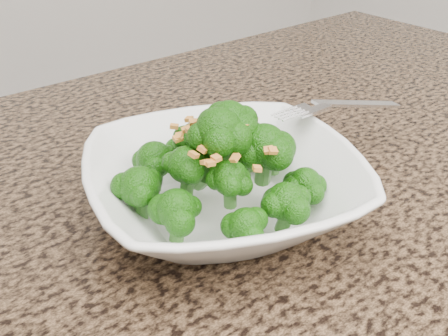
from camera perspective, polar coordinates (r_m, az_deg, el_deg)
bowl at (r=0.51m, az=-0.00°, el=-1.90°), size 0.32×0.32×0.06m
broccoli_pile at (r=0.48m, az=-0.00°, el=4.71°), size 0.22×0.22×0.07m
garlic_topping at (r=0.47m, az=-0.00°, el=8.89°), size 0.13×0.13×0.01m
fork at (r=0.59m, az=9.89°, el=6.06°), size 0.20×0.07×0.01m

